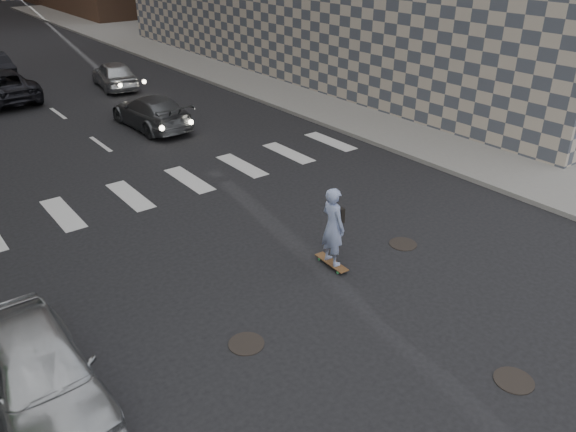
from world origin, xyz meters
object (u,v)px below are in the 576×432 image
at_px(skateboarder, 333,226).
at_px(traffic_car_b, 151,112).
at_px(traffic_car_c, 0,85).
at_px(silver_sedan, 39,371).
at_px(traffic_car_d, 114,74).

bearing_deg(skateboarder, traffic_car_b, 87.69).
distance_m(traffic_car_b, traffic_car_c, 8.86).
bearing_deg(skateboarder, silver_sedan, -173.63).
bearing_deg(skateboarder, traffic_car_c, 100.67).
distance_m(silver_sedan, traffic_car_d, 21.82).
distance_m(skateboarder, traffic_car_b, 12.42).
relative_size(silver_sedan, traffic_car_c, 0.77).
relative_size(skateboarder, silver_sedan, 0.50).
relative_size(traffic_car_b, traffic_car_d, 1.10).
bearing_deg(silver_sedan, traffic_car_b, 57.72).
relative_size(traffic_car_b, traffic_car_c, 0.85).
distance_m(skateboarder, silver_sedan, 6.70).
relative_size(skateboarder, traffic_car_d, 0.50).
bearing_deg(traffic_car_b, silver_sedan, 55.83).
distance_m(silver_sedan, traffic_car_c, 21.09).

